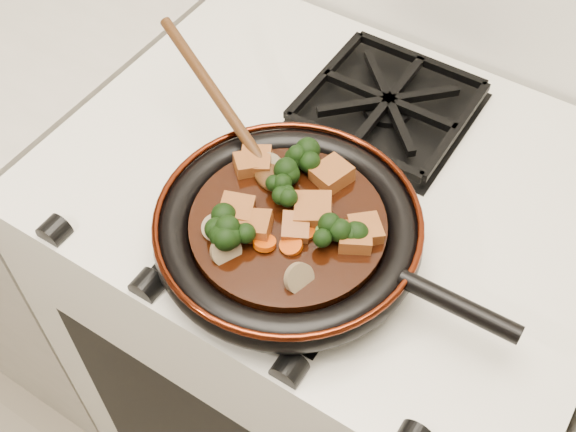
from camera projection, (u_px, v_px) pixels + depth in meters
The scene contains 32 objects.
stove at pixel (325, 334), 1.33m from camera, with size 0.76×0.60×0.90m, color silver.
burner_grate_front at pixel (282, 238), 0.89m from camera, with size 0.23×0.23×0.03m, color black, non-canonical shape.
burner_grate_back at pixel (388, 105), 1.03m from camera, with size 0.23×0.23×0.03m, color black, non-canonical shape.
skillet at pixel (290, 230), 0.86m from camera, with size 0.45×0.32×0.05m.
braising_sauce at pixel (288, 227), 0.86m from camera, with size 0.23×0.23×0.02m, color black.
tofu_cube_0 at pixel (249, 164), 0.89m from camera, with size 0.04×0.03×0.02m, color brown.
tofu_cube_1 at pixel (365, 230), 0.83m from camera, with size 0.04×0.04×0.02m, color brown.
tofu_cube_2 at pixel (313, 211), 0.85m from camera, with size 0.04×0.05×0.02m, color brown.
tofu_cube_3 at pixel (253, 226), 0.83m from camera, with size 0.04×0.04×0.02m, color brown.
tofu_cube_4 at pixel (256, 162), 0.90m from camera, with size 0.04×0.04×0.02m, color brown.
tofu_cube_5 at pixel (295, 228), 0.83m from camera, with size 0.04×0.03×0.02m, color brown.
tofu_cube_6 at pixel (332, 175), 0.88m from camera, with size 0.04×0.04×0.02m, color brown.
tofu_cube_7 at pixel (236, 211), 0.85m from camera, with size 0.04×0.04×0.02m, color brown.
tofu_cube_8 at pixel (355, 238), 0.82m from camera, with size 0.04×0.04×0.02m, color brown.
broccoli_floret_0 at pixel (286, 183), 0.87m from camera, with size 0.06×0.06×0.05m, color black, non-canonical shape.
broccoli_floret_1 at pixel (352, 232), 0.82m from camera, with size 0.06×0.06×0.05m, color black, non-canonical shape.
broccoli_floret_2 at pixel (294, 196), 0.86m from camera, with size 0.05×0.05×0.05m, color black, non-canonical shape.
broccoli_floret_3 at pixel (224, 228), 0.83m from camera, with size 0.06×0.06×0.06m, color black, non-canonical shape.
broccoli_floret_4 at pixel (311, 158), 0.90m from camera, with size 0.06×0.06×0.05m, color black, non-canonical shape.
broccoli_floret_5 at pixel (232, 242), 0.82m from camera, with size 0.06×0.06×0.05m, color black, non-canonical shape.
broccoli_floret_6 at pixel (320, 231), 0.83m from camera, with size 0.05×0.05×0.05m, color black, non-canonical shape.
carrot_coin_0 at pixel (265, 243), 0.82m from camera, with size 0.03×0.03×0.01m, color #C03E05.
carrot_coin_1 at pixel (310, 210), 0.85m from camera, with size 0.03×0.03×0.01m, color #C03E05.
carrot_coin_2 at pixel (305, 230), 0.83m from camera, with size 0.03×0.03×0.01m, color #C03E05.
carrot_coin_3 at pixel (365, 235), 0.83m from camera, with size 0.03×0.03×0.01m, color #C03E05.
carrot_coin_4 at pixel (291, 245), 0.82m from camera, with size 0.03×0.03×0.01m, color #C03E05.
carrot_coin_5 at pixel (330, 169), 0.89m from camera, with size 0.03×0.03×0.01m, color #C03E05.
mushroom_slice_0 at pixel (269, 166), 0.89m from camera, with size 0.03×0.03×0.01m, color #7A6546.
mushroom_slice_1 at pixel (216, 228), 0.83m from camera, with size 0.03×0.03×0.01m, color #7A6546.
mushroom_slice_2 at pixel (226, 251), 0.81m from camera, with size 0.04×0.04×0.01m, color #7A6546.
mushroom_slice_3 at pixel (299, 278), 0.79m from camera, with size 0.04×0.04×0.01m, color #7A6546.
wooden_spoon at pixel (238, 126), 0.91m from camera, with size 0.16×0.09×0.27m.
Camera 1 is at (0.29, 1.11, 1.63)m, focal length 45.00 mm.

